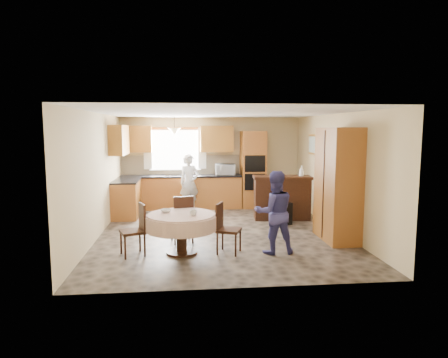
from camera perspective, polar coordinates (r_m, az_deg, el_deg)
name	(u,v)px	position (r m, az deg, el deg)	size (l,w,h in m)	color
floor	(221,232)	(8.52, -0.44, -7.63)	(5.00, 6.00, 0.01)	brown
ceiling	(221,113)	(8.25, -0.46, 9.41)	(5.00, 6.00, 0.01)	white
wall_back	(211,162)	(11.27, -1.87, 2.42)	(5.00, 0.02, 2.50)	tan
wall_front	(242,198)	(5.34, 2.55, -2.78)	(5.00, 0.02, 2.50)	tan
wall_left	(98,175)	(8.44, -17.61, 0.53)	(0.02, 6.00, 2.50)	tan
wall_right	(337,172)	(8.88, 15.83, 0.90)	(0.02, 6.00, 2.50)	tan
window	(175,150)	(11.20, -7.00, 4.14)	(1.40, 0.03, 1.10)	white
curtain_left	(148,148)	(11.19, -10.86, 4.32)	(0.22, 0.02, 1.15)	white
curtain_right	(202,148)	(11.16, -3.14, 4.43)	(0.22, 0.02, 1.15)	white
base_cab_back	(181,193)	(11.04, -6.16, -1.94)	(3.30, 0.60, 0.88)	#BE6B32
counter_back	(181,176)	(10.98, -6.19, 0.43)	(3.30, 0.64, 0.04)	black
base_cab_left	(126,199)	(10.25, -13.76, -2.80)	(0.60, 1.20, 0.88)	#BE6B32
counter_left	(126,181)	(10.19, -13.83, -0.25)	(0.64, 1.20, 0.04)	black
backsplash	(181,165)	(11.24, -6.20, 2.01)	(3.30, 0.02, 0.55)	beige
wall_cab_left	(136,139)	(11.12, -12.48, 5.60)	(0.85, 0.33, 0.72)	#B2702C
wall_cab_right	(217,139)	(11.08, -1.05, 5.76)	(0.90, 0.33, 0.72)	#B2702C
wall_cab_side	(119,140)	(10.13, -14.76, 5.41)	(0.33, 1.20, 0.72)	#B2702C
oven_tower	(253,170)	(11.12, 4.16, 1.36)	(0.66, 0.62, 2.12)	#BE6B32
oven_upper	(255,164)	(10.79, 4.46, 2.20)	(0.56, 0.01, 0.45)	black
oven_lower	(255,182)	(10.85, 4.44, -0.43)	(0.56, 0.01, 0.45)	black
pendant	(174,131)	(10.71, -7.09, 6.79)	(0.36, 0.36, 0.18)	beige
sideboard	(282,199)	(9.78, 8.25, -2.82)	(1.38, 0.57, 0.99)	#361C0E
space_heater	(283,214)	(9.25, 8.38, -4.91)	(0.37, 0.26, 0.51)	black
cupboard	(338,184)	(8.08, 15.97, -0.76)	(0.58, 1.15, 2.20)	#BE6B32
dining_table	(181,223)	(7.03, -6.10, -6.24)	(1.24, 1.24, 0.70)	#361C0E
chair_left	(137,227)	(7.09, -12.38, -6.69)	(0.50, 0.50, 0.90)	#361C0E
chair_back	(183,217)	(7.68, -5.92, -5.40)	(0.47, 0.47, 0.92)	#361C0E
chair_right	(225,226)	(7.05, 0.14, -6.67)	(0.50, 0.50, 0.88)	#361C0E
framed_picture	(313,144)	(10.25, 12.65, 4.83)	(0.06, 0.61, 0.51)	gold
microwave	(225,170)	(10.97, 0.14, 1.35)	(0.54, 0.37, 0.30)	silver
person_sink	(189,183)	(10.60, -4.97, -0.55)	(0.56, 0.37, 1.52)	silver
person_dining	(274,212)	(7.04, 7.21, -4.74)	(0.71, 0.55, 1.46)	navy
bowl_sideboard	(272,178)	(9.65, 6.88, 0.17)	(0.19, 0.19, 0.05)	#B2B2B2
bottle_sideboard	(301,172)	(9.82, 11.00, 0.98)	(0.12, 0.12, 0.31)	silver
cup_table	(193,213)	(6.83, -4.42, -4.86)	(0.13, 0.13, 0.10)	#B2B2B2
bowl_table	(166,211)	(7.16, -8.30, -4.52)	(0.19, 0.19, 0.06)	#B2B2B2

